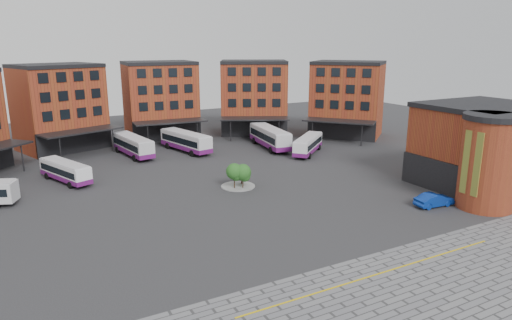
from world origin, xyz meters
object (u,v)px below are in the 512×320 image
bus_c (133,145)px  bus_e (270,137)px  bus_b (65,171)px  bus_d (186,141)px  tree_island (240,174)px  bus_f (308,144)px  blue_car (434,200)px

bus_c → bus_e: bus_e is taller
bus_b → bus_c: bearing=20.6°
bus_d → bus_e: bearing=-30.8°
tree_island → bus_b: 23.44m
bus_b → bus_c: (11.46, 10.30, 0.27)m
bus_d → bus_f: bearing=-46.2°
bus_b → bus_f: (37.57, -2.12, 0.10)m
tree_island → blue_car: bearing=-45.4°
bus_d → bus_b: bearing=-169.1°
tree_island → bus_d: bearing=87.8°
tree_island → bus_c: bearing=108.3°
bus_b → bus_c: 15.41m
bus_e → blue_car: bearing=-79.6°
bus_f → bus_c: bearing=-156.2°
bus_c → blue_car: (24.20, -40.23, -0.99)m
bus_d → blue_car: 42.02m
bus_c → bus_f: bus_c is taller
tree_island → bus_f: bearing=31.5°
tree_island → bus_e: 23.39m
bus_b → bus_e: bus_e is taller
bus_c → bus_f: size_ratio=1.25×
bus_c → tree_island: bearing=-80.1°
bus_b → blue_car: 46.56m
bus_b → bus_e: 34.46m
bus_b → bus_f: bus_f is taller
bus_b → bus_d: bearing=3.0°
tree_island → bus_f: 21.46m
bus_c → bus_d: bearing=-16.2°
bus_f → bus_d: bearing=-163.5°
bus_d → bus_f: (17.41, -11.23, -0.22)m
bus_c → blue_car: bus_c is taller
bus_f → tree_island: bearing=-99.2°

